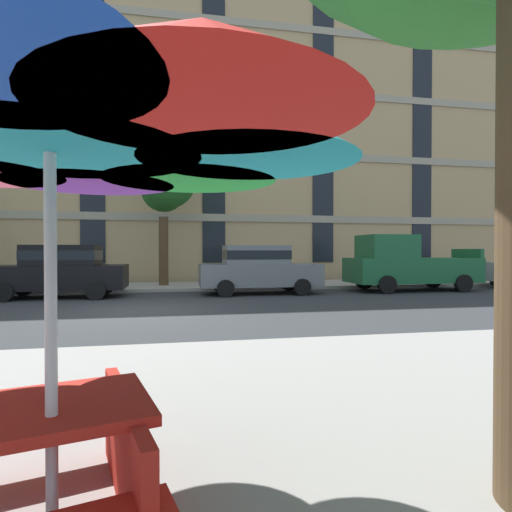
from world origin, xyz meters
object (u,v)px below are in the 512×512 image
Objects in this scene: pickup_green at (406,265)px; sedan_gray at (258,268)px; street_tree_middle at (167,186)px; sedan_black at (60,270)px; patio_umbrella at (50,116)px.

sedan_gray is at bearing -180.00° from pickup_green.
sedan_gray is 5.74m from street_tree_middle.
sedan_black is 5.80m from street_tree_middle.
patio_umbrella is at bearing -75.68° from sedan_black.
sedan_black is at bearing -137.41° from street_tree_middle.
street_tree_middle is at bearing 42.59° from sedan_black.
pickup_green is 15.95m from patio_umbrella.
sedan_black is 1.00× the size of sedan_gray.
pickup_green is at bearing 0.00° from sedan_black.
sedan_black is 0.78× the size of street_tree_middle.
pickup_green reaches higher than sedan_black.
pickup_green is at bearing -18.82° from street_tree_middle.
sedan_black is 12.81m from pickup_green.
patio_umbrella reaches higher than sedan_gray.
sedan_black is 13.17m from patio_umbrella.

